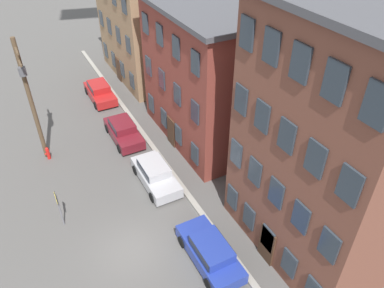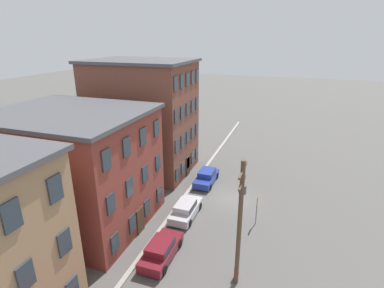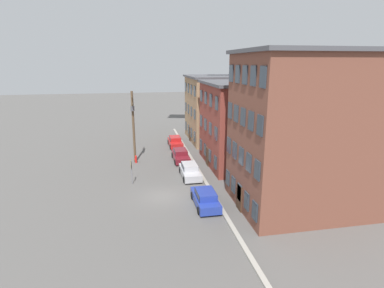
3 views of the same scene
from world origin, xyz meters
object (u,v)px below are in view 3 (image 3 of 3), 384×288
Objects in this scene: car_maroon at (181,155)px; utility_pole at (133,123)px; car_red at (175,141)px; car_silver at (190,170)px; caution_sign at (131,168)px; fire_hydrant at (136,159)px; car_blue at (205,198)px.

utility_pole reaches higher than car_maroon.
car_red is 12.43m from car_silver.
utility_pole reaches higher than caution_sign.
utility_pole is (-0.44, -5.62, 4.15)m from car_maroon.
fire_hydrant is (-5.78, -5.70, -0.27)m from car_silver.
car_silver is 9.39m from utility_pole.
car_silver is at bearing -0.11° from car_red.
car_blue is 8.74m from caution_sign.
caution_sign reaches higher than car_maroon.
fire_hydrant is (-0.12, -5.52, -0.27)m from car_maroon.
car_blue is 1.67× the size of caution_sign.
caution_sign is at bearing -81.87° from car_silver.
car_blue is 14.90m from utility_pole.
car_blue is at bearing 0.91° from car_silver.
car_red is 9.54m from utility_pole.
car_red is at bearing -179.74° from car_blue.
car_blue is (6.92, 0.11, 0.00)m from car_silver.
utility_pole is at bearing -42.62° from car_red.
car_maroon is 5.67m from car_silver.
car_maroon is 8.90m from caution_sign.
car_maroon is 7.00m from utility_pole.
car_maroon is at bearing -178.25° from car_silver.
car_red is at bearing 179.89° from car_silver.
car_blue is at bearing 45.88° from caution_sign.
car_red is 1.00× the size of car_silver.
car_blue is at bearing 24.57° from fire_hydrant.
car_blue is (19.35, 0.09, 0.00)m from car_red.
car_red is at bearing 139.28° from fire_hydrant.
car_maroon is 5.53m from fire_hydrant.
car_silver is 4.58× the size of fire_hydrant.
caution_sign reaches higher than fire_hydrant.
utility_pole is (6.32, -5.81, 4.15)m from car_red.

